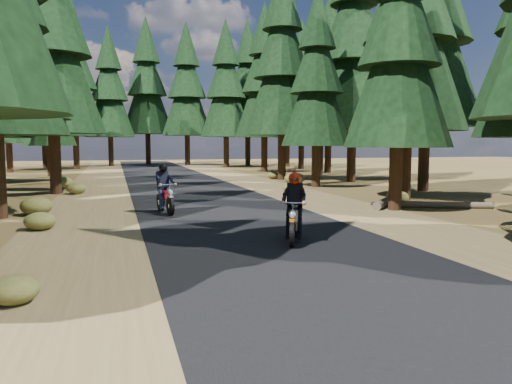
% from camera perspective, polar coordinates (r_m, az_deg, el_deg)
% --- Properties ---
extents(ground, '(120.00, 120.00, 0.00)m').
position_cam_1_polar(ground, '(12.15, 1.94, -5.85)').
color(ground, '#4D3B1B').
rests_on(ground, ground).
extents(road, '(6.00, 100.00, 0.01)m').
position_cam_1_polar(road, '(16.91, -3.24, -2.56)').
color(road, black).
rests_on(road, ground).
extents(shoulder_l, '(3.20, 100.00, 0.01)m').
position_cam_1_polar(shoulder_l, '(16.54, -19.01, -3.06)').
color(shoulder_l, brown).
rests_on(shoulder_l, ground).
extents(shoulder_r, '(3.20, 100.00, 0.01)m').
position_cam_1_polar(shoulder_r, '(18.45, 10.85, -1.97)').
color(shoulder_r, brown).
rests_on(shoulder_r, ground).
extents(pine_forest, '(34.59, 55.08, 16.32)m').
position_cam_1_polar(pine_forest, '(33.04, -9.65, 15.12)').
color(pine_forest, black).
rests_on(pine_forest, ground).
extents(log_near, '(4.05, 4.34, 0.32)m').
position_cam_1_polar(log_near, '(21.06, 15.41, -0.71)').
color(log_near, '#4C4233').
rests_on(log_near, ground).
extents(log_far, '(3.53, 1.66, 0.24)m').
position_cam_1_polar(log_far, '(19.76, 20.38, -1.38)').
color(log_far, '#4C4233').
rests_on(log_far, ground).
extents(understory_shrubs, '(14.34, 25.42, 0.70)m').
position_cam_1_polar(understory_shrubs, '(22.28, -6.50, 0.14)').
color(understory_shrubs, '#474C1E').
rests_on(understory_shrubs, ground).
extents(rider_lead, '(1.28, 1.97, 1.70)m').
position_cam_1_polar(rider_lead, '(12.15, 4.36, -3.12)').
color(rider_lead, white).
rests_on(rider_lead, road).
extents(rider_follow, '(0.91, 1.99, 1.71)m').
position_cam_1_polar(rider_follow, '(17.33, -10.36, -0.55)').
color(rider_follow, maroon).
rests_on(rider_follow, road).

